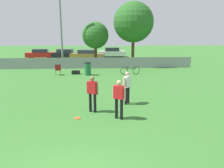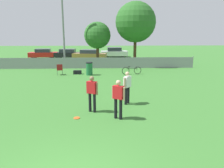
% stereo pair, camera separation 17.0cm
% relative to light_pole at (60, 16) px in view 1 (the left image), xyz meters
% --- Properties ---
extents(fence_backline, '(20.71, 0.07, 1.21)m').
position_rel_light_pole_xyz_m(fence_backline, '(3.14, -1.47, -4.72)').
color(fence_backline, gray).
rests_on(fence_backline, ground_plane).
extents(light_pole, '(0.90, 0.36, 9.01)m').
position_rel_light_pole_xyz_m(light_pole, '(0.00, 0.00, 0.00)').
color(light_pole, gray).
rests_on(light_pole, ground_plane).
extents(tree_near_pole, '(2.91, 2.91, 4.75)m').
position_rel_light_pole_xyz_m(tree_near_pole, '(3.53, 0.86, -2.00)').
color(tree_near_pole, '#4C331E').
rests_on(tree_near_pole, ground_plane).
extents(tree_far_right, '(4.30, 4.30, 6.82)m').
position_rel_light_pole_xyz_m(tree_far_right, '(7.64, 0.31, -0.61)').
color(tree_far_right, '#4C331E').
rests_on(tree_far_right, ground_plane).
extents(player_receiver_white, '(0.44, 0.50, 1.66)m').
position_rel_light_pole_xyz_m(player_receiver_white, '(5.33, -13.15, -4.30)').
color(player_receiver_white, black).
rests_on(player_receiver_white, ground_plane).
extents(player_thrower_red, '(0.53, 0.41, 1.66)m').
position_rel_light_pole_xyz_m(player_thrower_red, '(3.63, -14.23, -4.30)').
color(player_thrower_red, black).
rests_on(player_thrower_red, ground_plane).
extents(player_defender_red, '(0.51, 0.43, 1.66)m').
position_rel_light_pole_xyz_m(player_defender_red, '(4.75, -15.11, -4.30)').
color(player_defender_red, black).
rests_on(player_defender_red, ground_plane).
extents(frisbee_disc, '(0.27, 0.27, 0.03)m').
position_rel_light_pole_xyz_m(frisbee_disc, '(3.00, -14.99, -5.26)').
color(frisbee_disc, '#E5591E').
rests_on(frisbee_disc, ground_plane).
extents(folding_chair_sideline, '(0.57, 0.57, 0.93)m').
position_rel_light_pole_xyz_m(folding_chair_sideline, '(0.40, -5.02, -4.75)').
color(folding_chair_sideline, '#333338').
rests_on(folding_chair_sideline, ground_plane).
extents(bicycle_sideline, '(1.73, 0.46, 0.71)m').
position_rel_light_pole_xyz_m(bicycle_sideline, '(6.63, -5.01, -4.93)').
color(bicycle_sideline, black).
rests_on(bicycle_sideline, ground_plane).
extents(trash_bin, '(0.57, 0.57, 1.11)m').
position_rel_light_pole_xyz_m(trash_bin, '(2.95, -5.17, -4.72)').
color(trash_bin, '#1E6638').
rests_on(trash_bin, ground_plane).
extents(gear_bag_sideline, '(0.70, 0.38, 0.34)m').
position_rel_light_pole_xyz_m(gear_bag_sideline, '(1.86, -4.65, -5.12)').
color(gear_bag_sideline, black).
rests_on(gear_bag_sideline, ground_plane).
extents(parked_car_red, '(4.12, 2.15, 1.35)m').
position_rel_light_pole_xyz_m(parked_car_red, '(-4.42, 8.07, -4.60)').
color(parked_car_red, black).
rests_on(parked_car_red, ground_plane).
extents(parked_car_dark, '(4.21, 2.01, 1.32)m').
position_rel_light_pole_xyz_m(parked_car_dark, '(-0.96, 8.10, -4.62)').
color(parked_car_dark, black).
rests_on(parked_car_dark, ground_plane).
extents(parked_car_tan, '(4.74, 2.52, 1.34)m').
position_rel_light_pole_xyz_m(parked_car_tan, '(2.32, 6.21, -4.61)').
color(parked_car_tan, black).
rests_on(parked_car_tan, ground_plane).
extents(parked_car_white, '(4.06, 1.99, 1.43)m').
position_rel_light_pole_xyz_m(parked_car_white, '(5.83, 9.51, -4.59)').
color(parked_car_white, black).
rests_on(parked_car_white, ground_plane).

